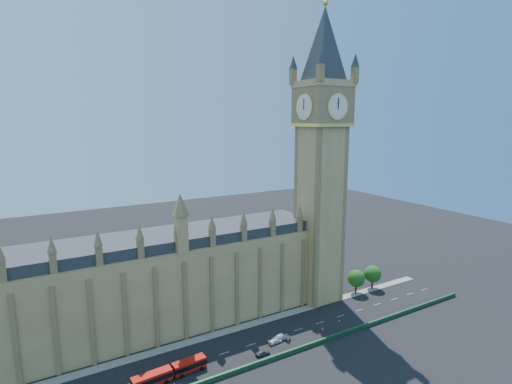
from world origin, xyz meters
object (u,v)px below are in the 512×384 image
red_bus (170,373)px  car_white (275,341)px  car_silver (282,337)px  car_grey (263,353)px

red_bus → car_white: bearing=-3.1°
car_silver → car_white: bearing=107.0°
car_white → car_silver: bearing=-82.4°
car_grey → car_silver: (8.58, 3.67, 0.05)m
car_silver → car_white: 2.70m
car_grey → car_white: (5.95, 3.10, -0.06)m
car_grey → car_silver: bearing=-68.1°
red_bus → car_white: (29.74, 0.42, -1.00)m
red_bus → car_grey: (23.79, -2.68, -0.94)m
car_silver → car_white: (-2.63, -0.57, -0.11)m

